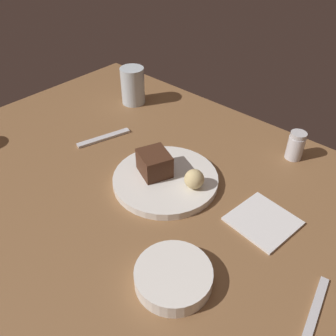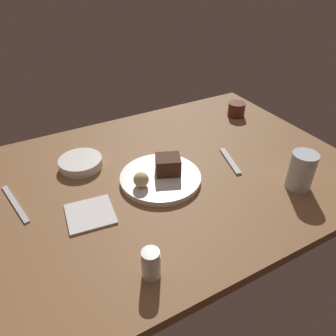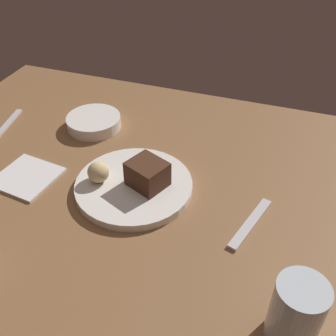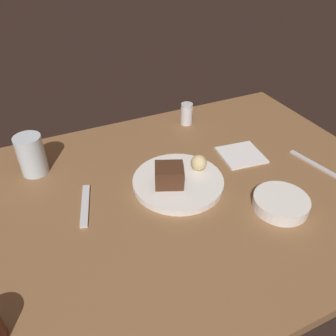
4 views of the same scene
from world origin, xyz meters
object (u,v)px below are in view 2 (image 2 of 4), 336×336
object	(u,v)px
side_bowl	(81,163)
bread_roll	(141,180)
salt_shaker	(151,264)
dessert_plate	(160,178)
water_glass	(301,171)
folded_napkin	(90,214)
dessert_spoon	(230,161)
coffee_cup	(236,109)
chocolate_cake_slice	(168,165)
butter_knife	(15,204)

from	to	relation	value
side_bowl	bread_roll	bearing A→B (deg)	-59.57
salt_shaker	side_bowl	world-z (taller)	salt_shaker
dessert_plate	water_glass	xyz separation A→B (cm)	(33.86, -21.97, 4.79)
salt_shaker	folded_napkin	bearing A→B (deg)	103.31
dessert_spoon	coffee_cup	bearing A→B (deg)	154.64
dessert_plate	dessert_spoon	world-z (taller)	dessert_plate
salt_shaker	chocolate_cake_slice	bearing A→B (deg)	55.44
salt_shaker	water_glass	bearing A→B (deg)	7.71
chocolate_cake_slice	butter_knife	world-z (taller)	chocolate_cake_slice
bread_roll	salt_shaker	bearing A→B (deg)	-110.87
salt_shaker	coffee_cup	world-z (taller)	salt_shaker
chocolate_cake_slice	water_glass	bearing A→B (deg)	-36.05
side_bowl	dessert_spoon	xyz separation A→B (cm)	(43.58, -20.60, -1.16)
bread_roll	dessert_spoon	xyz separation A→B (cm)	(31.69, -0.36, -3.64)
dessert_plate	folded_napkin	size ratio (longest dim) A/B	2.00
water_glass	folded_napkin	xyz separation A→B (cm)	(-57.08, 17.66, -5.38)
salt_shaker	coffee_cup	xyz separation A→B (cm)	(65.27, 53.05, -0.85)
salt_shaker	butter_knife	xyz separation A→B (cm)	(-22.65, 38.63, -3.40)
dessert_spoon	butter_knife	distance (cm)	65.78
bread_roll	water_glass	world-z (taller)	water_glass
dessert_plate	dessert_spoon	xyz separation A→B (cm)	(24.68, -2.03, -0.54)
dessert_plate	folded_napkin	distance (cm)	23.62
folded_napkin	coffee_cup	bearing A→B (deg)	21.80
dessert_spoon	side_bowl	bearing A→B (deg)	-99.10
coffee_cup	water_glass	bearing A→B (deg)	-106.91
dessert_plate	butter_knife	world-z (taller)	dessert_plate
chocolate_cake_slice	bread_roll	xyz separation A→B (cm)	(-9.92, -2.23, -0.49)
side_bowl	folded_napkin	world-z (taller)	side_bowl
chocolate_cake_slice	dessert_plate	bearing A→B (deg)	-168.94
salt_shaker	dessert_spoon	distance (cm)	50.04
bread_roll	water_glass	bearing A→B (deg)	-26.41
dessert_plate	folded_napkin	xyz separation A→B (cm)	(-23.22, -4.31, -0.59)
coffee_cup	butter_knife	bearing A→B (deg)	-170.69
coffee_cup	bread_roll	bearing A→B (deg)	-154.82
salt_shaker	water_glass	distance (cm)	51.77
dessert_spoon	folded_napkin	bearing A→B (deg)	-71.08
water_glass	coffee_cup	distance (cm)	48.27
dessert_plate	water_glass	distance (cm)	40.65
coffee_cup	dessert_spoon	size ratio (longest dim) A/B	0.46
salt_shaker	dessert_plate	bearing A→B (deg)	58.96
bread_roll	side_bowl	xyz separation A→B (cm)	(-11.89, 20.23, -2.48)
butter_knife	side_bowl	bearing A→B (deg)	-77.76
dessert_plate	salt_shaker	distance (cm)	33.85
coffee_cup	dessert_spoon	bearing A→B (deg)	-131.56
coffee_cup	dessert_plate	bearing A→B (deg)	-153.25
side_bowl	coffee_cup	xyz separation A→B (cm)	(66.78, 5.57, 1.29)
salt_shaker	folded_napkin	world-z (taller)	salt_shaker
water_glass	butter_knife	size ratio (longest dim) A/B	0.60
butter_knife	folded_napkin	world-z (taller)	folded_napkin
dessert_plate	salt_shaker	world-z (taller)	salt_shaker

